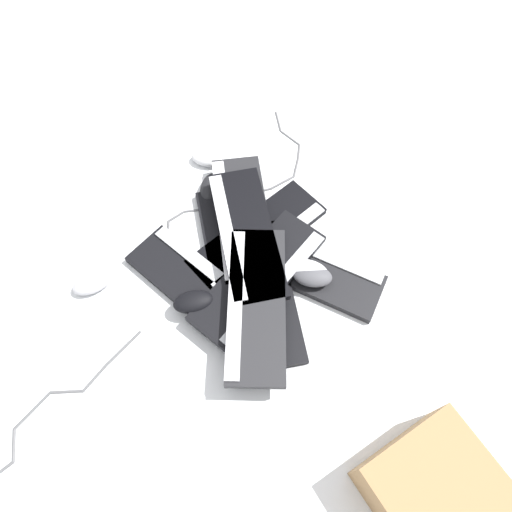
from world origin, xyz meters
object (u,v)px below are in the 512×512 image
(keyboard_6, at_px, (260,278))
(keyboard_7, at_px, (246,233))
(mouse_2, at_px, (208,158))
(keyboard_8, at_px, (256,303))
(mouse_1, at_px, (312,276))
(keyboard_3, at_px, (233,250))
(keyboard_2, at_px, (258,237))
(mouse_4, at_px, (193,302))
(cardboard_box, at_px, (432,487))
(mouse_5, at_px, (211,187))
(mouse_0, at_px, (309,271))
(keyboard_4, at_px, (198,286))
(keyboard_5, at_px, (242,217))
(keyboard_1, at_px, (307,268))
(mouse_3, at_px, (92,283))

(keyboard_6, height_order, keyboard_7, keyboard_7)
(mouse_2, bearing_deg, keyboard_8, -63.62)
(keyboard_6, relative_size, keyboard_8, 0.96)
(keyboard_6, xyz_separation_m, mouse_1, (0.04, 0.14, 0.01))
(mouse_1, height_order, mouse_2, mouse_1)
(keyboard_3, height_order, mouse_1, mouse_1)
(keyboard_2, distance_m, mouse_4, 0.29)
(cardboard_box, bearing_deg, mouse_5, -164.97)
(keyboard_6, xyz_separation_m, mouse_5, (-0.36, -0.05, -0.02))
(keyboard_3, height_order, mouse_0, mouse_0)
(keyboard_7, relative_size, mouse_1, 4.10)
(keyboard_4, height_order, cardboard_box, cardboard_box)
(keyboard_5, height_order, mouse_5, keyboard_5)
(keyboard_6, height_order, mouse_1, mouse_1)
(keyboard_2, height_order, keyboard_7, keyboard_7)
(mouse_4, bearing_deg, cardboard_box, 129.36)
(keyboard_3, height_order, keyboard_6, keyboard_6)
(cardboard_box, bearing_deg, keyboard_2, -167.37)
(keyboard_5, bearing_deg, keyboard_1, 33.96)
(keyboard_8, bearing_deg, keyboard_6, 156.02)
(keyboard_3, xyz_separation_m, keyboard_5, (-0.08, 0.05, 0.03))
(keyboard_1, distance_m, mouse_5, 0.41)
(keyboard_3, relative_size, mouse_4, 4.10)
(mouse_3, bearing_deg, mouse_2, -150.91)
(mouse_2, bearing_deg, keyboard_6, -59.37)
(keyboard_1, bearing_deg, mouse_0, -12.71)
(keyboard_4, xyz_separation_m, mouse_2, (-0.44, 0.14, 0.01))
(keyboard_3, distance_m, mouse_0, 0.24)
(keyboard_8, bearing_deg, keyboard_5, 171.32)
(keyboard_1, distance_m, cardboard_box, 0.62)
(mouse_1, relative_size, mouse_4, 1.00)
(keyboard_4, xyz_separation_m, mouse_0, (0.06, 0.31, 0.04))
(keyboard_2, xyz_separation_m, mouse_1, (0.19, 0.10, 0.04))
(mouse_0, bearing_deg, keyboard_1, 111.92)
(keyboard_5, relative_size, keyboard_6, 1.02)
(keyboard_6, bearing_deg, mouse_5, -171.88)
(keyboard_7, xyz_separation_m, mouse_5, (-0.23, -0.05, -0.05))
(keyboard_1, relative_size, cardboard_box, 1.66)
(keyboard_3, relative_size, cardboard_box, 1.76)
(keyboard_5, xyz_separation_m, mouse_2, (-0.27, -0.04, -0.02))
(keyboard_1, distance_m, keyboard_6, 0.15)
(keyboard_4, height_order, mouse_5, mouse_5)
(keyboard_4, bearing_deg, keyboard_6, 77.14)
(mouse_3, bearing_deg, cardboard_box, 121.75)
(mouse_0, distance_m, mouse_3, 0.61)
(mouse_5, bearing_deg, mouse_2, 19.82)
(keyboard_7, height_order, cardboard_box, cardboard_box)
(mouse_2, bearing_deg, mouse_4, -81.07)
(keyboard_2, bearing_deg, keyboard_6, -15.37)
(keyboard_3, relative_size, keyboard_6, 1.01)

